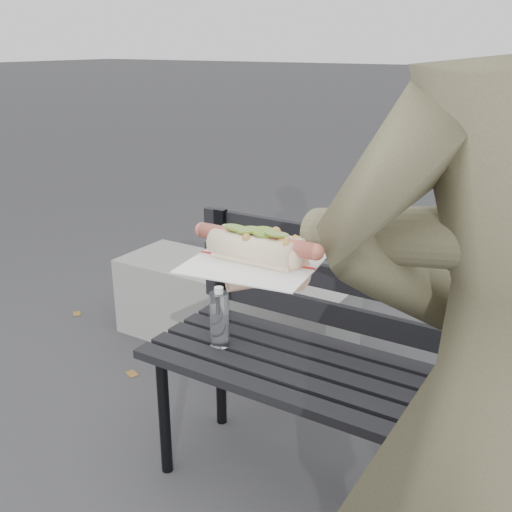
{
  "coord_description": "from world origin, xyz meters",
  "views": [
    {
      "loc": [
        0.48,
        -0.7,
        1.44
      ],
      "look_at": [
        0.03,
        0.03,
        1.14
      ],
      "focal_mm": 42.0,
      "sensor_mm": 36.0,
      "label": 1
    }
  ],
  "objects": [
    {
      "name": "held_hotdog",
      "position": [
        0.23,
        0.11,
        1.17
      ],
      "size": [
        0.63,
        0.32,
        0.2
      ],
      "color": "brown"
    },
    {
      "name": "concrete_block",
      "position": [
        -1.03,
        1.53,
        0.2
      ],
      "size": [
        1.2,
        0.4,
        0.4
      ],
      "primitive_type": "cube",
      "color": "slate",
      "rests_on": "ground"
    },
    {
      "name": "park_bench",
      "position": [
        -0.05,
        0.87,
        0.52
      ],
      "size": [
        1.5,
        0.44,
        0.88
      ],
      "color": "black",
      "rests_on": "ground"
    }
  ]
}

